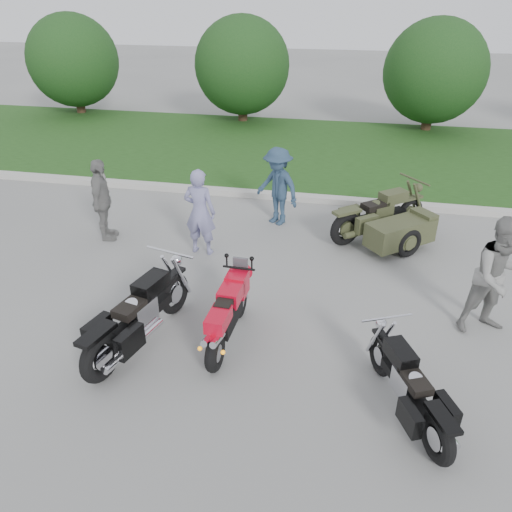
% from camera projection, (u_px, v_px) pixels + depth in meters
% --- Properties ---
extents(ground, '(80.00, 80.00, 0.00)m').
position_uv_depth(ground, '(237.00, 342.00, 7.78)').
color(ground, '#989893').
rests_on(ground, ground).
extents(curb, '(60.00, 0.30, 0.15)m').
position_uv_depth(curb, '(291.00, 197.00, 12.90)').
color(curb, '#B9B7AE').
rests_on(curb, ground).
extents(grass_strip, '(60.00, 8.00, 0.14)m').
position_uv_depth(grass_strip, '(309.00, 151.00, 16.47)').
color(grass_strip, '#2D5F20').
rests_on(grass_strip, ground).
extents(tree_far_left, '(3.60, 3.60, 4.00)m').
position_uv_depth(tree_far_left, '(73.00, 61.00, 20.09)').
color(tree_far_left, '#3F2B1C').
rests_on(tree_far_left, ground).
extents(tree_mid_left, '(3.60, 3.60, 4.00)m').
position_uv_depth(tree_mid_left, '(242.00, 66.00, 18.86)').
color(tree_mid_left, '#3F2B1C').
rests_on(tree_mid_left, ground).
extents(tree_mid_right, '(3.60, 3.60, 4.00)m').
position_uv_depth(tree_mid_right, '(435.00, 71.00, 17.62)').
color(tree_mid_right, '#3F2B1C').
rests_on(tree_mid_right, ground).
extents(sportbike_red, '(0.36, 1.93, 0.92)m').
position_uv_depth(sportbike_red, '(227.00, 313.00, 7.54)').
color(sportbike_red, black).
rests_on(sportbike_red, ground).
extents(cruiser_left, '(0.79, 2.51, 0.98)m').
position_uv_depth(cruiser_left, '(136.00, 319.00, 7.48)').
color(cruiser_left, black).
rests_on(cruiser_left, ground).
extents(cruiser_right, '(1.02, 1.99, 0.82)m').
position_uv_depth(cruiser_right, '(411.00, 391.00, 6.27)').
color(cruiser_right, black).
rests_on(cruiser_right, ground).
extents(cruiser_sidecar, '(2.21, 2.23, 0.98)m').
position_uv_depth(cruiser_sidecar, '(390.00, 225.00, 10.46)').
color(cruiser_sidecar, black).
rests_on(cruiser_sidecar, ground).
extents(person_stripe, '(0.69, 0.48, 1.80)m').
position_uv_depth(person_stripe, '(200.00, 212.00, 9.99)').
color(person_stripe, '#8281B0').
rests_on(person_stripe, ground).
extents(person_grey, '(1.16, 1.04, 1.95)m').
position_uv_depth(person_grey, '(499.00, 277.00, 7.63)').
color(person_grey, gray).
rests_on(person_grey, ground).
extents(person_denim, '(1.33, 1.18, 1.79)m').
position_uv_depth(person_denim, '(278.00, 187.00, 11.26)').
color(person_denim, navy).
rests_on(person_denim, ground).
extents(person_back, '(0.68, 1.12, 1.78)m').
position_uv_depth(person_back, '(102.00, 200.00, 10.55)').
color(person_back, gray).
rests_on(person_back, ground).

